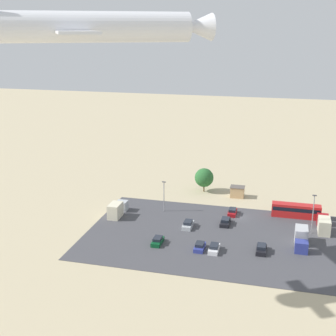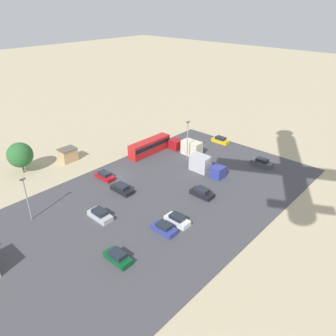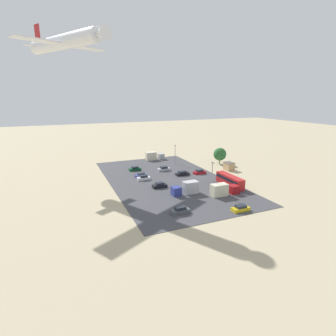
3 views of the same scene
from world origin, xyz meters
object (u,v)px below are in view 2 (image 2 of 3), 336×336
object	(u,v)px
shed_building	(68,155)
parked_car_3	(118,257)
parked_car_1	(177,220)
parked_car_7	(220,140)
parked_car_4	(105,176)
parked_car_8	(164,228)
parked_car_5	(202,193)
parked_car_2	(262,162)
parked_car_0	(122,189)
parked_truck_0	(187,147)
bus	(150,146)
parked_car_6	(100,215)
parked_truck_2	(205,166)

from	to	relation	value
shed_building	parked_car_3	xyz separation A→B (m)	(12.72, 31.98, -0.76)
parked_car_1	parked_car_7	bearing A→B (deg)	23.01
parked_car_3	parked_car_4	xyz separation A→B (m)	(-12.96, -19.49, 0.02)
parked_car_4	parked_car_8	size ratio (longest dim) A/B	1.06
parked_car_5	parked_car_2	bearing A→B (deg)	-6.38
parked_car_1	parked_car_2	distance (m)	27.41
parked_car_0	parked_car_3	distance (m)	18.00
parked_car_4	parked_truck_0	bearing A→B (deg)	168.29
parked_car_3	parked_truck_0	bearing A→B (deg)	-155.37
parked_car_2	parked_car_8	world-z (taller)	parked_car_2
parked_car_7	parked_car_8	xyz separation A→B (m)	(34.77, 13.41, -0.00)
shed_building	bus	size ratio (longest dim) A/B	0.33
parked_car_0	parked_car_2	world-z (taller)	parked_car_2
parked_car_4	parked_car_7	size ratio (longest dim) A/B	0.99
parked_car_6	parked_truck_0	bearing A→B (deg)	-168.94
parked_car_0	parked_truck_0	world-z (taller)	parked_truck_0
bus	parked_car_7	bearing A→B (deg)	62.04
parked_car_5	bus	bearing A→B (deg)	71.61
parked_car_3	parked_truck_0	xyz separation A→B (m)	(-33.30, -15.27, 0.88)
parked_car_0	parked_car_4	size ratio (longest dim) A/B	1.08
parked_car_8	parked_truck_0	size ratio (longest dim) A/B	0.49
parked_car_2	parked_car_6	size ratio (longest dim) A/B	0.99
parked_car_0	parked_car_1	bearing A→B (deg)	-91.49
parked_car_0	parked_car_6	bearing A→B (deg)	-154.60
bus	parked_car_8	xyz separation A→B (m)	(18.68, 21.95, -1.11)
shed_building	parked_truck_0	xyz separation A→B (m)	(-20.58, 16.71, 0.12)
bus	parked_car_7	distance (m)	18.25
parked_car_6	parked_truck_2	xyz separation A→B (m)	(-24.13, 3.10, 0.89)
parked_car_2	parked_car_1	bearing A→B (deg)	179.91
shed_building	parked_car_6	size ratio (longest dim) A/B	0.84
parked_truck_0	parked_car_3	bearing A→B (deg)	-155.37
bus	parked_car_8	distance (m)	28.84
shed_building	parked_car_6	bearing A→B (deg)	69.44
parked_car_4	parked_car_2	bearing A→B (deg)	142.63
shed_building	parked_car_7	xyz separation A→B (m)	(-30.90, 18.94, -0.77)
parked_car_2	parked_car_7	xyz separation A→B (m)	(-4.44, -13.57, -0.06)
parked_car_3	parked_car_2	bearing A→B (deg)	179.22
shed_building	parked_car_7	distance (m)	36.24
parked_car_3	parked_truck_0	distance (m)	36.65
shed_building	parked_car_1	world-z (taller)	shed_building
parked_car_0	parked_car_2	xyz separation A→B (m)	(-27.05, 13.84, 0.05)
parked_car_3	parked_truck_2	bearing A→B (deg)	-167.11
parked_car_3	parked_car_6	world-z (taller)	parked_car_6
parked_car_3	shed_building	bearing A→B (deg)	-111.69
parked_truck_0	parked_car_8	bearing A→B (deg)	-147.41
parked_car_1	parked_truck_0	xyz separation A→B (m)	(-21.54, -15.76, 0.86)
parked_car_7	parked_car_8	bearing A→B (deg)	-158.91
bus	parked_car_0	xyz separation A→B (m)	(15.40, 8.28, -1.11)
parked_car_0	parked_car_7	world-z (taller)	parked_car_0
parked_car_6	parked_car_8	world-z (taller)	parked_car_6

